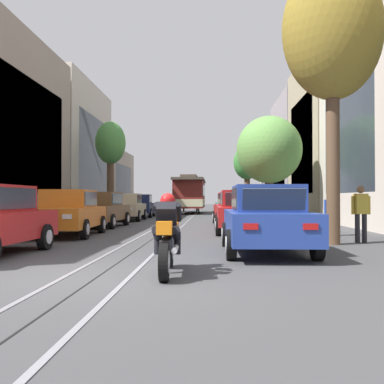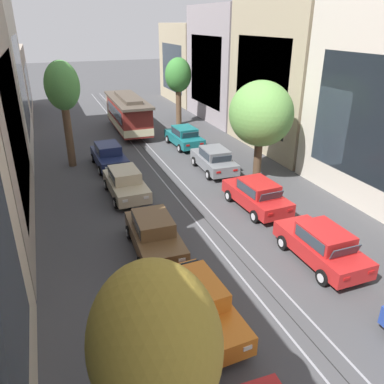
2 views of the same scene
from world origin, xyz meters
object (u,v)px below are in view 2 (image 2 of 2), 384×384
(parked_car_teal_fifth_right, at_px, (184,137))
(cable_car_trolley, at_px, (129,114))
(parked_car_orange_second_left, at_px, (197,304))
(fire_hydrant, at_px, (134,277))
(parked_car_red_mid_right, at_px, (257,195))
(street_tree_kerb_right_second, at_px, (261,114))
(parked_car_grey_fourth_right, at_px, (214,160))
(parked_car_red_second_right, at_px, (322,245))
(parked_car_brown_mid_left, at_px, (154,234))
(street_tree_kerb_right_mid, at_px, (178,77))
(parked_car_navy_fifth_left, at_px, (109,155))
(street_tree_kerb_left_second, at_px, (63,89))
(parked_car_beige_fourth_left, at_px, (126,183))
(street_tree_kerb_left_near, at_px, (155,347))

(parked_car_teal_fifth_right, height_order, cable_car_trolley, cable_car_trolley)
(parked_car_orange_second_left, distance_m, fire_hydrant, 3.06)
(parked_car_orange_second_left, bearing_deg, parked_car_red_mid_right, 48.25)
(street_tree_kerb_right_second, height_order, fire_hydrant, street_tree_kerb_right_second)
(parked_car_grey_fourth_right, bearing_deg, street_tree_kerb_right_second, -45.42)
(parked_car_red_second_right, bearing_deg, parked_car_brown_mid_left, 151.62)
(street_tree_kerb_right_mid, xyz_separation_m, fire_hydrant, (-9.68, -22.77, -4.01))
(parked_car_orange_second_left, bearing_deg, parked_car_red_second_right, 13.79)
(parked_car_navy_fifth_left, xyz_separation_m, street_tree_kerb_left_second, (-2.35, 1.14, 4.38))
(parked_car_red_mid_right, bearing_deg, parked_car_grey_fourth_right, 88.41)
(parked_car_grey_fourth_right, height_order, parked_car_teal_fifth_right, same)
(parked_car_beige_fourth_left, xyz_separation_m, street_tree_kerb_left_near, (-2.50, -15.28, 3.45))
(parked_car_teal_fifth_right, bearing_deg, parked_car_navy_fifth_left, -158.25)
(parked_car_teal_fifth_right, bearing_deg, street_tree_kerb_right_second, -75.70)
(parked_car_red_mid_right, xyz_separation_m, street_tree_kerb_left_second, (-8.50, 10.33, 4.38))
(street_tree_kerb_right_second, xyz_separation_m, fire_hydrant, (-9.74, -7.93, -3.64))
(street_tree_kerb_left_second, bearing_deg, street_tree_kerb_right_second, -31.38)
(parked_car_beige_fourth_left, relative_size, parked_car_teal_fifth_right, 1.00)
(street_tree_kerb_right_mid, bearing_deg, street_tree_kerb_right_second, -89.77)
(parked_car_red_second_right, height_order, street_tree_kerb_left_near, street_tree_kerb_left_near)
(street_tree_kerb_left_near, distance_m, fire_hydrant, 8.17)
(parked_car_teal_fifth_right, relative_size, fire_hydrant, 5.25)
(parked_car_navy_fifth_left, height_order, fire_hydrant, parked_car_navy_fifth_left)
(fire_hydrant, bearing_deg, parked_car_red_mid_right, 28.66)
(street_tree_kerb_right_second, height_order, cable_car_trolley, street_tree_kerb_right_second)
(cable_car_trolley, bearing_deg, parked_car_brown_mid_left, -99.33)
(parked_car_grey_fourth_right, xyz_separation_m, street_tree_kerb_left_second, (-8.66, 4.46, 4.38))
(parked_car_orange_second_left, height_order, street_tree_kerb_left_second, street_tree_kerb_left_second)
(street_tree_kerb_right_second, xyz_separation_m, cable_car_trolley, (-5.19, 13.35, -2.40))
(parked_car_grey_fourth_right, xyz_separation_m, cable_car_trolley, (-3.15, 11.28, 0.86))
(parked_car_beige_fourth_left, xyz_separation_m, parked_car_teal_fifth_right, (6.28, 7.69, 0.00))
(parked_car_grey_fourth_right, bearing_deg, parked_car_teal_fifth_right, 89.78)
(parked_car_grey_fourth_right, xyz_separation_m, street_tree_kerb_right_second, (2.04, -2.07, 3.27))
(parked_car_orange_second_left, xyz_separation_m, street_tree_kerb_left_near, (-2.55, -4.49, 3.45))
(street_tree_kerb_left_near, distance_m, street_tree_kerb_right_second, 18.53)
(fire_hydrant, bearing_deg, cable_car_trolley, 77.93)
(parked_car_beige_fourth_left, xyz_separation_m, parked_car_red_mid_right, (6.09, -4.02, 0.00))
(parked_car_brown_mid_left, relative_size, parked_car_beige_fourth_left, 1.00)
(parked_car_brown_mid_left, relative_size, parked_car_teal_fifth_right, 1.00)
(street_tree_kerb_left_near, bearing_deg, parked_car_teal_fifth_right, 69.10)
(parked_car_beige_fourth_left, distance_m, parked_car_grey_fourth_right, 6.52)
(parked_car_beige_fourth_left, xyz_separation_m, street_tree_kerb_right_second, (8.29, -0.22, 3.27))
(street_tree_kerb_left_near, height_order, cable_car_trolley, street_tree_kerb_left_near)
(parked_car_red_second_right, height_order, parked_car_red_mid_right, same)
(parked_car_grey_fourth_right, bearing_deg, parked_car_brown_mid_left, -128.71)
(parked_car_red_mid_right, bearing_deg, street_tree_kerb_left_second, 129.43)
(parked_car_navy_fifth_left, xyz_separation_m, parked_car_red_second_right, (6.14, -14.48, 0.00))
(street_tree_kerb_left_near, bearing_deg, fire_hydrant, 81.59)
(parked_car_orange_second_left, xyz_separation_m, parked_car_beige_fourth_left, (-0.05, 10.79, 0.00))
(parked_car_red_mid_right, height_order, cable_car_trolley, cable_car_trolley)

